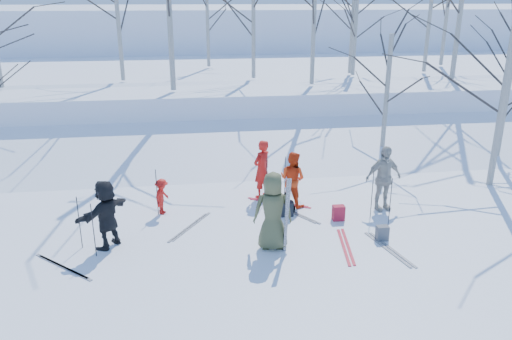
{
  "coord_description": "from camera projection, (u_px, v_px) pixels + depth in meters",
  "views": [
    {
      "loc": [
        -1.8,
        -11.33,
        5.79
      ],
      "look_at": [
        0.0,
        1.5,
        1.3
      ],
      "focal_mm": 35.0,
      "sensor_mm": 36.0,
      "label": 1
    }
  ],
  "objects": [
    {
      "name": "ski_pair_b",
      "position": [
        346.0,
        246.0,
        12.24
      ],
      "size": [
        0.78,
        1.96,
        0.02
      ],
      "primitive_type": null,
      "rotation": [
        0.0,
        0.0,
        -0.15
      ],
      "color": "red",
      "rests_on": "ground"
    },
    {
      "name": "backpack_red",
      "position": [
        338.0,
        213.0,
        13.65
      ],
      "size": [
        0.32,
        0.22,
        0.42
      ],
      "primitive_type": "cube",
      "color": "#A91A2E",
      "rests_on": "ground"
    },
    {
      "name": "upright_ski_right",
      "position": [
        287.0,
        215.0,
        11.71
      ],
      "size": [
        0.14,
        0.23,
        1.89
      ],
      "primitive_type": "cube",
      "rotation": [
        0.1,
        0.0,
        0.35
      ],
      "color": "silver",
      "rests_on": "ground"
    },
    {
      "name": "ski_pair_e",
      "position": [
        279.0,
        203.0,
        14.83
      ],
      "size": [
        1.83,
        2.07,
        0.02
      ],
      "primitive_type": null,
      "rotation": [
        0.0,
        0.0,
        1.06
      ],
      "color": "red",
      "rests_on": "ground"
    },
    {
      "name": "skier_grey_west",
      "position": [
        106.0,
        214.0,
        11.99
      ],
      "size": [
        1.36,
        1.58,
        1.72
      ],
      "primitive_type": "imported",
      "rotation": [
        0.0,
        0.0,
        4.07
      ],
      "color": "black",
      "rests_on": "ground"
    },
    {
      "name": "birch_plateau_g",
      "position": [
        118.0,
        16.0,
        21.98
      ],
      "size": [
        4.55,
        4.55,
        5.64
      ],
      "primitive_type": null,
      "color": "silver",
      "rests_on": "snow_plateau"
    },
    {
      "name": "dog",
      "position": [
        290.0,
        203.0,
        14.23
      ],
      "size": [
        0.53,
        0.63,
        0.49
      ],
      "primitive_type": "imported",
      "rotation": [
        0.0,
        0.0,
        3.71
      ],
      "color": "black",
      "rests_on": "ground"
    },
    {
      "name": "birch_plateau_d",
      "position": [
        352.0,
        28.0,
        24.33
      ],
      "size": [
        3.67,
        3.67,
        4.38
      ],
      "primitive_type": null,
      "color": "silver",
      "rests_on": "snow_plateau"
    },
    {
      "name": "ski_pole_d",
      "position": [
        267.0,
        179.0,
        14.83
      ],
      "size": [
        0.02,
        0.02,
        1.34
      ],
      "primitive_type": "cylinder",
      "color": "black",
      "rests_on": "ground"
    },
    {
      "name": "skier_redor_behind",
      "position": [
        292.0,
        179.0,
        14.43
      ],
      "size": [
        1.01,
        0.99,
        1.64
      ],
      "primitive_type": "imported",
      "rotation": [
        0.0,
        0.0,
        2.41
      ],
      "color": "red",
      "rests_on": "ground"
    },
    {
      "name": "ground",
      "position": [
        264.0,
        237.0,
        12.74
      ],
      "size": [
        120.0,
        120.0,
        0.0
      ],
      "primitive_type": "plane",
      "color": "white",
      "rests_on": "ground"
    },
    {
      "name": "backpack_dark",
      "position": [
        287.0,
        209.0,
        13.93
      ],
      "size": [
        0.34,
        0.24,
        0.4
      ],
      "primitive_type": "cube",
      "color": "black",
      "rests_on": "ground"
    },
    {
      "name": "ski_pole_g",
      "position": [
        79.0,
        223.0,
        11.99
      ],
      "size": [
        0.02,
        0.02,
        1.34
      ],
      "primitive_type": "cylinder",
      "color": "black",
      "rests_on": "ground"
    },
    {
      "name": "ski_pair_d",
      "position": [
        63.0,
        267.0,
        11.3
      ],
      "size": [
        2.09,
        2.1,
        0.02
      ],
      "primitive_type": null,
      "rotation": [
        0.0,
        0.0,
        0.82
      ],
      "color": "silver",
      "rests_on": "ground"
    },
    {
      "name": "upright_ski_left",
      "position": [
        286.0,
        216.0,
        11.68
      ],
      "size": [
        0.1,
        0.16,
        1.9
      ],
      "primitive_type": "cube",
      "rotation": [
        0.07,
        0.0,
        0.17
      ],
      "color": "silver",
      "rests_on": "ground"
    },
    {
      "name": "ski_pole_e",
      "position": [
        390.0,
        202.0,
        13.2
      ],
      "size": [
        0.02,
        0.02,
        1.34
      ],
      "primitive_type": "cylinder",
      "color": "black",
      "rests_on": "ground"
    },
    {
      "name": "backpack_grey",
      "position": [
        382.0,
        233.0,
        12.53
      ],
      "size": [
        0.3,
        0.2,
        0.38
      ],
      "primitive_type": "cube",
      "color": "#4F5156",
      "rests_on": "ground"
    },
    {
      "name": "birch_edge_b",
      "position": [
        506.0,
        81.0,
        15.21
      ],
      "size": [
        5.34,
        5.34,
        6.77
      ],
      "primitive_type": null,
      "color": "silver",
      "rests_on": "ground"
    },
    {
      "name": "skier_red_north",
      "position": [
        262.0,
        169.0,
        15.03
      ],
      "size": [
        0.78,
        0.74,
        1.79
      ],
      "primitive_type": "imported",
      "rotation": [
        0.0,
        0.0,
        3.82
      ],
      "color": "red",
      "rests_on": "ground"
    },
    {
      "name": "ski_pair_c",
      "position": [
        190.0,
        227.0,
        13.29
      ],
      "size": [
        1.91,
        2.08,
        0.02
      ],
      "primitive_type": null,
      "rotation": [
        0.0,
        0.0,
        -0.56
      ],
      "color": "silver",
      "rests_on": "ground"
    },
    {
      "name": "ski_pair_f",
      "position": [
        294.0,
        213.0,
        14.16
      ],
      "size": [
        1.91,
        2.08,
        0.02
      ],
      "primitive_type": null,
      "rotation": [
        0.0,
        0.0,
        0.56
      ],
      "color": "silver",
      "rests_on": "ground"
    },
    {
      "name": "birch_plateau_c",
      "position": [
        356.0,
        21.0,
        23.62
      ],
      "size": [
        4.17,
        4.17,
        5.09
      ],
      "primitive_type": null,
      "color": "silver",
      "rests_on": "snow_plateau"
    },
    {
      "name": "birch_plateau_l",
      "position": [
        314.0,
        21.0,
        21.02
      ],
      "size": [
        4.32,
        4.32,
        5.32
      ],
      "primitive_type": null,
      "color": "silver",
      "rests_on": "snow_plateau"
    },
    {
      "name": "skier_cream_east",
      "position": [
        383.0,
        178.0,
        14.13
      ],
      "size": [
        1.17,
        0.65,
        1.89
      ],
      "primitive_type": "imported",
      "rotation": [
        0.0,
        0.0,
        0.17
      ],
      "color": "beige",
      "rests_on": "ground"
    },
    {
      "name": "ski_pole_b",
      "position": [
        157.0,
        192.0,
        13.84
      ],
      "size": [
        0.02,
        0.02,
        1.34
      ],
      "primitive_type": "cylinder",
      "color": "black",
      "rests_on": "ground"
    },
    {
      "name": "ski_pole_a",
      "position": [
        285.0,
        178.0,
        14.96
      ],
      "size": [
        0.02,
        0.02,
        1.34
      ],
      "primitive_type": "cylinder",
      "color": "black",
      "rests_on": "ground"
    },
    {
      "name": "snow_ramp",
      "position": [
        236.0,
        152.0,
        19.24
      ],
      "size": [
        70.0,
        9.49,
        4.12
      ],
      "primitive_type": "cube",
      "rotation": [
        0.3,
        0.0,
        0.0
      ],
      "color": "white",
      "rests_on": "ground"
    },
    {
      "name": "ski_pole_f",
      "position": [
        94.0,
        230.0,
        11.58
      ],
      "size": [
        0.02,
        0.02,
        1.34
      ],
      "primitive_type": "cylinder",
      "color": "black",
      "rests_on": "ground"
    },
    {
      "name": "skier_red_seated",
      "position": [
        162.0,
        196.0,
        13.97
      ],
      "size": [
        0.6,
        0.76,
        1.03
      ],
      "primitive_type": "imported",
      "rotation": [
        0.0,
        0.0,
        1.2
      ],
      "color": "red",
      "rests_on": "ground"
    },
    {
      "name": "far_hill",
      "position": [
        203.0,
        39.0,
        47.64
      ],
      "size": [
        90.0,
        30.0,
        6.0
      ],
      "primitive_type": "cube",
      "color": "white",
      "rests_on": "ground"
    },
    {
      "name": "birch_edge_c",
      "position": [
        506.0,
        100.0,
        17.86
      ],
      "size": [
        3.83,
        3.83,
        4.61
      ],
      "primitive_type": null,
      "color": "silver",
      "rests_on": "ground"
    },
    {
      "name": "skier_olive_center",
      "position": [
        273.0,
        211.0,
        11.9
      ],
      "size": [
        1.0,
        0.7,
        1.93
      ],
      "primitive_type": "imported",
      "rotation": [
        0.0,
        0.0,
        3.04
      ],
      "color": "#4C5030",
      "rests_on": "ground"
    },
    {
      "name": "ski_pair_a",
      "position": [
        389.0,
        249.0,
        12.1
      ],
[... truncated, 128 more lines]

